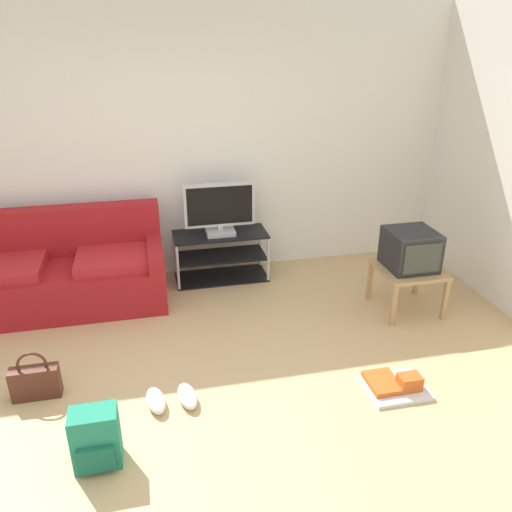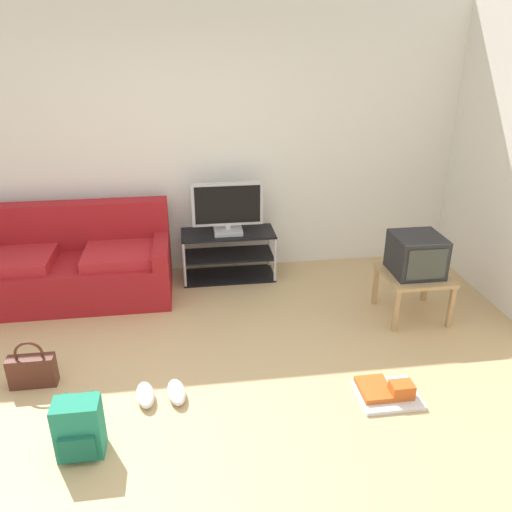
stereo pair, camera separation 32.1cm
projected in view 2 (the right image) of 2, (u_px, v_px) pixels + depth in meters
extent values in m
cube|color=tan|center=(175.00, 421.00, 3.43)|extent=(9.00, 9.80, 0.02)
cube|color=silver|center=(168.00, 144.00, 5.09)|extent=(9.00, 0.10, 2.70)
cube|color=maroon|center=(74.00, 279.00, 4.91)|extent=(1.85, 0.82, 0.40)
cube|color=maroon|center=(73.00, 225.00, 5.01)|extent=(1.85, 0.20, 0.47)
cube|color=maroon|center=(161.00, 247.00, 4.90)|extent=(0.14, 0.82, 0.16)
cube|color=#AF2026|center=(11.00, 261.00, 4.69)|extent=(0.74, 0.57, 0.10)
cube|color=#AF2026|center=(124.00, 255.00, 4.82)|extent=(0.74, 0.57, 0.10)
cube|color=black|center=(228.00, 233.00, 5.22)|extent=(0.95, 0.42, 0.02)
cube|color=black|center=(229.00, 255.00, 5.32)|extent=(0.91, 0.41, 0.02)
cube|color=black|center=(229.00, 276.00, 5.42)|extent=(0.95, 0.42, 0.02)
cylinder|color=#B7B7BC|center=(184.00, 265.00, 5.08)|extent=(0.03, 0.03, 0.50)
cylinder|color=#B7B7BC|center=(275.00, 260.00, 5.20)|extent=(0.03, 0.03, 0.50)
cylinder|color=#B7B7BC|center=(184.00, 250.00, 5.44)|extent=(0.03, 0.03, 0.50)
cylinder|color=#B7B7BC|center=(269.00, 245.00, 5.55)|extent=(0.03, 0.03, 0.50)
cube|color=#B2B2B7|center=(228.00, 231.00, 5.19)|extent=(0.29, 0.22, 0.05)
cube|color=#B2B2B7|center=(228.00, 227.00, 5.17)|extent=(0.05, 0.04, 0.04)
cube|color=#B2B2B7|center=(227.00, 204.00, 5.07)|extent=(0.71, 0.04, 0.44)
cube|color=black|center=(228.00, 205.00, 5.05)|extent=(0.65, 0.01, 0.38)
cube|color=tan|center=(415.00, 275.00, 4.53)|extent=(0.56, 0.56, 0.03)
cube|color=tan|center=(396.00, 311.00, 4.36)|extent=(0.04, 0.04, 0.39)
cube|color=tan|center=(451.00, 307.00, 4.42)|extent=(0.04, 0.04, 0.39)
cube|color=tan|center=(376.00, 285.00, 4.81)|extent=(0.04, 0.04, 0.39)
cube|color=tan|center=(426.00, 282.00, 4.87)|extent=(0.04, 0.04, 0.39)
cube|color=#232326|center=(416.00, 254.00, 4.47)|extent=(0.42, 0.42, 0.35)
cube|color=#333833|center=(427.00, 265.00, 4.28)|extent=(0.34, 0.01, 0.27)
cube|color=#238466|center=(79.00, 428.00, 3.09)|extent=(0.28, 0.18, 0.38)
cube|color=#1A634C|center=(78.00, 449.00, 3.03)|extent=(0.21, 0.04, 0.17)
cylinder|color=#1A634C|center=(69.00, 414.00, 3.17)|extent=(0.04, 0.04, 0.30)
cylinder|color=#1A634C|center=(94.00, 412.00, 3.19)|extent=(0.04, 0.04, 0.30)
cube|color=#4C2319|center=(32.00, 371.00, 3.72)|extent=(0.33, 0.11, 0.24)
torus|color=#4C2319|center=(29.00, 354.00, 3.66)|extent=(0.21, 0.02, 0.21)
ellipsoid|color=white|center=(145.00, 395.00, 3.59)|extent=(0.17, 0.30, 0.09)
ellipsoid|color=white|center=(176.00, 392.00, 3.62)|extent=(0.17, 0.30, 0.09)
cube|color=silver|center=(388.00, 395.00, 3.64)|extent=(0.43, 0.36, 0.03)
cube|color=#CC561E|center=(402.00, 390.00, 3.58)|extent=(0.16, 0.12, 0.11)
cube|color=#CC561E|center=(375.00, 389.00, 3.64)|extent=(0.22, 0.28, 0.04)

